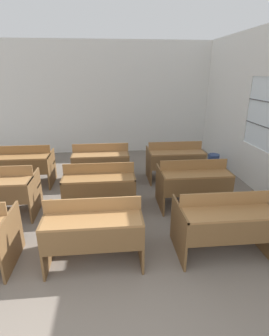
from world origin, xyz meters
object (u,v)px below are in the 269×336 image
Objects in this scene: bench_third_left at (22,165)px; bench_third_right at (175,160)px; bench_front_right at (223,222)px; bench_second_center at (100,186)px; wastepaper_bin at (213,161)px; bench_front_center at (94,229)px; bench_third_center at (101,162)px; bench_second_right at (193,182)px.

bench_third_left and bench_third_right have the same top height.
bench_front_right and bench_third_left have the same top height.
bench_second_center is 3.49m from wastepaper_bin.
bench_third_right is 1.44m from wastepaper_bin.
wastepaper_bin is (2.88, 3.31, -0.30)m from bench_front_center.
bench_front_center and bench_third_center have the same top height.
bench_third_left is at bearing 159.12° from bench_second_right.
bench_front_center is 1.30m from bench_second_center.
bench_second_center is 1.29m from bench_third_center.
bench_second_center is 2.10m from bench_third_left.
bench_front_right is 1.32m from bench_second_right.
wastepaper_bin is (2.85, 0.72, -0.30)m from bench_third_center.
bench_front_center is 4.40m from wastepaper_bin.
bench_third_center is 1.64m from bench_third_right.
bench_second_center is at bearing 141.63° from bench_front_right.
bench_front_right is 1.00× the size of bench_third_left.
bench_third_right is 3.53× the size of wastepaper_bin.
bench_third_left is (-1.66, 1.28, 0.00)m from bench_second_center.
bench_second_center is at bearing -144.76° from wastepaper_bin.
bench_front_right is at bearing -38.37° from bench_second_center.
bench_front_center and bench_front_right have the same top height.
bench_second_center and bench_third_center have the same top height.
bench_second_right is 1.27m from bench_third_right.
bench_third_left is 4.57m from wastepaper_bin.
bench_second_right is at bearing 37.98° from bench_front_center.
bench_third_left is 1.66m from bench_third_center.
wastepaper_bin is at bearing 59.14° from bench_second_right.
bench_third_center is at bearing 142.52° from bench_second_right.
bench_third_center reaches higher than wastepaper_bin.
bench_front_right is at bearing -109.83° from wastepaper_bin.
bench_third_right is at bearing 90.70° from bench_second_right.
bench_second_center is (-1.65, 1.31, 0.00)m from bench_front_right.
bench_third_right is (1.67, 2.59, 0.00)m from bench_front_center.
wastepaper_bin is (1.19, 1.99, -0.30)m from bench_second_right.
bench_second_center is at bearing -89.83° from bench_third_center.
bench_third_right is (1.64, 0.00, 0.00)m from bench_third_center.
wastepaper_bin is (1.19, 3.31, -0.30)m from bench_front_right.
bench_second_right and bench_third_left have the same top height.
bench_front_right reaches higher than wastepaper_bin.
bench_third_center is at bearing 0.25° from bench_third_left.
bench_second_center is at bearing -141.83° from bench_third_right.
bench_third_left is (-1.62, 2.58, 0.00)m from bench_front_center.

